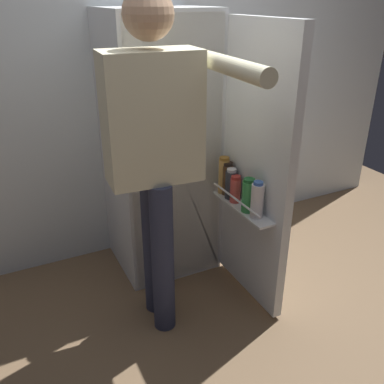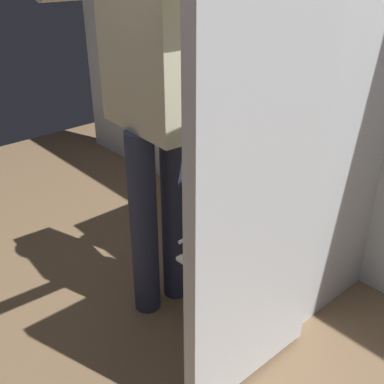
% 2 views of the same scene
% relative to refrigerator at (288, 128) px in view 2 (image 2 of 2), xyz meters
% --- Properties ---
extents(ground_plane, '(5.35, 5.35, 0.00)m').
position_rel_refrigerator_xyz_m(ground_plane, '(-0.03, -0.47, -0.82)').
color(ground_plane, brown).
extents(kitchen_wall, '(4.40, 0.10, 2.49)m').
position_rel_refrigerator_xyz_m(kitchen_wall, '(-0.03, 0.39, 0.42)').
color(kitchen_wall, silver).
rests_on(kitchen_wall, ground_plane).
extents(refrigerator, '(0.67, 1.17, 1.65)m').
position_rel_refrigerator_xyz_m(refrigerator, '(0.00, 0.00, 0.00)').
color(refrigerator, silver).
rests_on(refrigerator, ground_plane).
extents(person, '(0.57, 0.81, 1.75)m').
position_rel_refrigerator_xyz_m(person, '(-0.27, -0.49, 0.24)').
color(person, '#2D334C').
rests_on(person, ground_plane).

